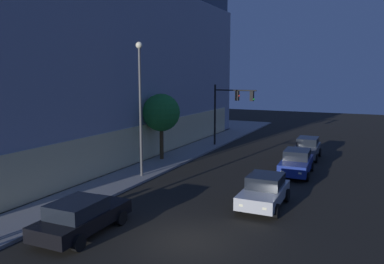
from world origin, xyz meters
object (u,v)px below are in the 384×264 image
at_px(street_lamp_sidewalk, 140,94).
at_px(car_silver, 264,191).
at_px(car_black, 81,216).
at_px(traffic_light_far_corner, 230,103).
at_px(modern_building, 34,58).
at_px(sidewalk_tree, 161,113).
at_px(car_blue, 296,162).
at_px(car_grey, 307,148).

height_order(street_lamp_sidewalk, car_silver, street_lamp_sidewalk).
xyz_separation_m(street_lamp_sidewalk, car_black, (-8.84, -2.67, -4.79)).
bearing_deg(traffic_light_far_corner, street_lamp_sidewalk, 172.56).
relative_size(modern_building, sidewalk_tree, 6.87).
relative_size(sidewalk_tree, car_blue, 1.13).
bearing_deg(traffic_light_far_corner, modern_building, 111.02).
distance_m(traffic_light_far_corner, street_lamp_sidewalk, 12.93).
bearing_deg(car_grey, sidewalk_tree, 119.50).
bearing_deg(sidewalk_tree, car_silver, -124.47).
distance_m(car_black, car_silver, 9.25).
relative_size(modern_building, car_grey, 8.50).
distance_m(street_lamp_sidewalk, car_grey, 14.97).
bearing_deg(sidewalk_tree, modern_building, 86.25).
relative_size(sidewalk_tree, car_silver, 1.21).
xyz_separation_m(street_lamp_sidewalk, car_blue, (5.36, -9.20, -4.74)).
relative_size(modern_building, car_silver, 8.32).
relative_size(traffic_light_far_corner, car_blue, 1.25).
bearing_deg(car_silver, modern_building, 72.15).
bearing_deg(car_grey, street_lamp_sidewalk, 140.36).
bearing_deg(car_grey, car_blue, -178.62).
xyz_separation_m(modern_building, car_blue, (-0.63, -25.11, -7.58)).
xyz_separation_m(sidewalk_tree, car_grey, (5.90, -10.43, -2.99)).
bearing_deg(car_grey, car_silver, 179.16).
xyz_separation_m(traffic_light_far_corner, car_blue, (-7.39, -7.54, -3.35)).
bearing_deg(car_black, traffic_light_far_corner, 2.66).
height_order(sidewalk_tree, car_black, sidewalk_tree).
bearing_deg(car_black, car_blue, -24.69).
bearing_deg(car_silver, car_black, 137.86).
distance_m(street_lamp_sidewalk, sidewalk_tree, 5.50).
height_order(modern_building, car_silver, modern_building).
distance_m(modern_building, car_grey, 26.56).
xyz_separation_m(modern_building, car_grey, (4.95, -24.98, -7.55)).
bearing_deg(car_black, sidewalk_tree, 16.18).
distance_m(car_black, car_blue, 15.64).
bearing_deg(street_lamp_sidewalk, traffic_light_far_corner, -7.44).
height_order(car_black, car_silver, car_silver).
bearing_deg(car_blue, modern_building, 88.55).
bearing_deg(car_silver, street_lamp_sidewalk, 77.40).
height_order(modern_building, street_lamp_sidewalk, modern_building).
height_order(street_lamp_sidewalk, sidewalk_tree, street_lamp_sidewalk).
xyz_separation_m(car_blue, car_grey, (5.58, 0.13, 0.03)).
bearing_deg(sidewalk_tree, car_black, -163.82).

